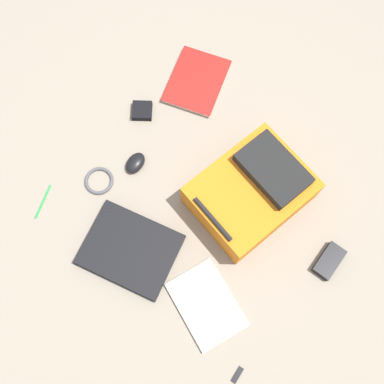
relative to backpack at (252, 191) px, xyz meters
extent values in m
plane|color=gray|center=(0.14, 0.16, -0.08)|extent=(3.60, 3.60, 0.00)
cube|color=orange|center=(0.00, 0.01, -0.01)|extent=(0.40, 0.46, 0.14)
cube|color=black|center=(-0.02, -0.08, 0.08)|extent=(0.28, 0.21, 0.04)
cylinder|color=black|center=(0.04, 0.19, 0.07)|extent=(0.19, 0.06, 0.02)
cube|color=black|center=(0.23, 0.43, -0.07)|extent=(0.38, 0.32, 0.02)
cube|color=black|center=(0.23, 0.43, -0.05)|extent=(0.37, 0.32, 0.01)
cube|color=silver|center=(0.45, -0.27, -0.07)|extent=(0.27, 0.31, 0.02)
cube|color=red|center=(0.45, -0.27, -0.06)|extent=(0.28, 0.32, 0.00)
cube|color=silver|center=(-0.10, 0.42, -0.07)|extent=(0.31, 0.27, 0.01)
cube|color=silver|center=(-0.10, 0.42, -0.06)|extent=(0.32, 0.28, 0.00)
ellipsoid|color=black|center=(0.43, 0.15, -0.06)|extent=(0.07, 0.10, 0.04)
torus|color=#4C4C51|center=(0.50, 0.29, -0.07)|extent=(0.11, 0.11, 0.01)
cube|color=black|center=(-0.36, 0.03, -0.06)|extent=(0.07, 0.13, 0.03)
cylinder|color=#198C33|center=(0.61, 0.48, -0.08)|extent=(0.05, 0.13, 0.01)
cube|color=black|center=(0.55, -0.03, -0.07)|extent=(0.11, 0.11, 0.03)
cube|color=black|center=(-0.32, 0.54, -0.08)|extent=(0.02, 0.06, 0.01)
camera|label=1|loc=(-0.13, 0.53, 1.57)|focal=42.74mm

